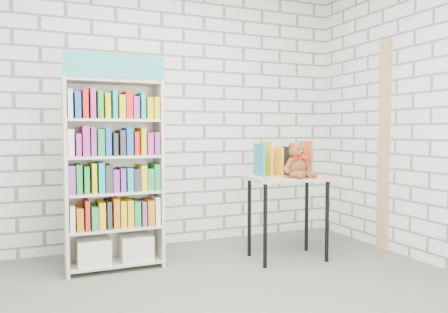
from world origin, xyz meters
name	(u,v)px	position (x,y,z in m)	size (l,w,h in m)	color
room_shell	(211,31)	(0.00, 0.00, 1.78)	(4.52, 4.02, 2.81)	silver
bookshelf	(114,173)	(-0.37, 1.36, 0.83)	(0.81, 0.32, 1.82)	beige
display_table	(288,188)	(1.16, 1.03, 0.67)	(0.76, 0.56, 0.77)	tan
table_books	(282,159)	(1.17, 1.14, 0.92)	(0.52, 0.27, 0.30)	teal
teddy_bear	(297,163)	(1.19, 0.92, 0.90)	(0.30, 0.28, 0.32)	brown
door_trim	(384,145)	(2.23, 0.95, 1.05)	(0.05, 0.12, 2.10)	tan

